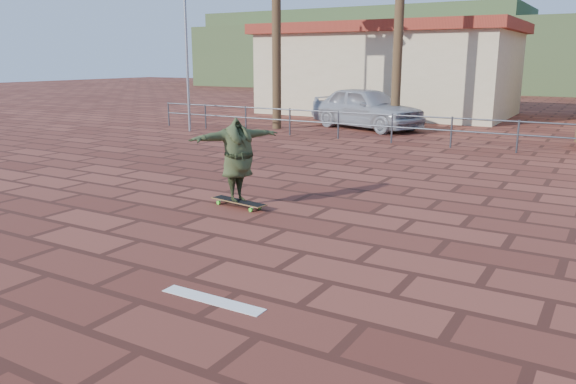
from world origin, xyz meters
name	(u,v)px	position (x,y,z in m)	size (l,w,h in m)	color
ground	(226,259)	(0.00, 0.00, 0.00)	(120.00, 120.00, 0.00)	brown
paint_stripe	(212,300)	(0.70, -1.20, 0.00)	(1.40, 0.22, 0.01)	white
guardrail	(452,127)	(0.00, 12.00, 0.68)	(24.06, 0.06, 1.00)	#47494F
flagpole	(188,8)	(-9.87, 11.00, 4.64)	(1.30, 0.10, 8.00)	gray
building_west	(388,69)	(-6.00, 22.00, 2.28)	(12.60, 7.60, 4.50)	beige
hill_front	(568,56)	(0.00, 50.00, 3.00)	(70.00, 18.00, 6.00)	#384C28
hill_back	(363,48)	(-22.00, 56.00, 4.00)	(35.00, 14.00, 8.00)	#384C28
longboard	(239,202)	(-1.55, 2.48, 0.10)	(1.27, 0.45, 0.12)	olive
skateboarder	(238,160)	(-1.55, 2.48, 0.92)	(1.97, 0.53, 1.60)	#364123
car_silver	(366,108)	(-4.35, 15.34, 0.85)	(2.00, 4.97, 1.69)	#A2A3A9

